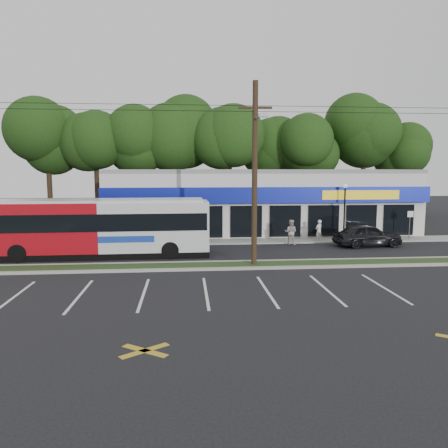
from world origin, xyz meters
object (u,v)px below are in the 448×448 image
at_px(lamp_post, 345,205).
at_px(utility_pole, 252,168).
at_px(car_dark, 367,235).
at_px(sign_post, 410,220).
at_px(metrobus, 102,226).
at_px(pedestrian_b, 291,232).
at_px(car_silver, 55,243).
at_px(pedestrian_a, 319,231).

bearing_deg(lamp_post, utility_pole, -136.05).
bearing_deg(car_dark, utility_pole, 116.11).
bearing_deg(sign_post, metrobus, -169.46).
distance_m(utility_pole, pedestrian_b, 8.92).
height_order(car_dark, car_silver, car_dark).
height_order(lamp_post, pedestrian_a, lamp_post).
xyz_separation_m(sign_post, car_dark, (-4.19, -2.16, -0.76)).
height_order(sign_post, metrobus, metrobus).
bearing_deg(pedestrian_b, utility_pole, 83.75).
bearing_deg(utility_pole, pedestrian_a, 50.84).
relative_size(lamp_post, car_dark, 0.91).
xyz_separation_m(car_silver, pedestrian_a, (18.00, 3.14, 0.08)).
distance_m(car_dark, pedestrian_b, 5.27).
bearing_deg(metrobus, car_dark, 5.05).
height_order(metrobus, pedestrian_a, metrobus).
height_order(utility_pole, pedestrian_b, utility_pole).
bearing_deg(lamp_post, pedestrian_b, -164.36).
relative_size(metrobus, pedestrian_b, 7.37).
relative_size(utility_pole, sign_post, 22.47).
height_order(sign_post, pedestrian_b, sign_post).
bearing_deg(car_silver, pedestrian_a, -74.18).
bearing_deg(pedestrian_a, utility_pole, 18.43).
distance_m(utility_pole, car_dark, 11.49).
height_order(utility_pole, pedestrian_a, utility_pole).
relative_size(sign_post, car_dark, 0.48).
bearing_deg(sign_post, pedestrian_a, -179.39).
xyz_separation_m(lamp_post, car_dark, (0.81, -2.38, -1.87)).
bearing_deg(sign_post, car_dark, -152.78).
bearing_deg(pedestrian_a, car_dark, 111.04).
xyz_separation_m(metrobus, pedestrian_a, (14.90, 4.00, -1.04)).
height_order(lamp_post, pedestrian_b, lamp_post).
distance_m(sign_post, metrobus, 22.28).
relative_size(sign_post, car_silver, 0.49).
relative_size(utility_pole, lamp_post, 11.76).
bearing_deg(lamp_post, car_silver, -170.23).
bearing_deg(sign_post, car_silver, -172.66).
bearing_deg(car_silver, sign_post, -76.75).
xyz_separation_m(car_silver, pedestrian_b, (15.68, 2.23, 0.15)).
relative_size(lamp_post, metrobus, 0.32).
xyz_separation_m(utility_pole, lamp_post, (8.17, 7.87, -2.74)).
xyz_separation_m(car_dark, pedestrian_a, (-2.81, 2.08, 0.03)).
bearing_deg(utility_pole, lamp_post, 43.95).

